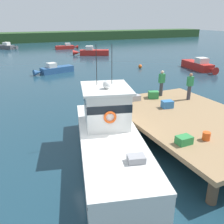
# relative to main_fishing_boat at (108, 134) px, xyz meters

# --- Properties ---
(ground_plane) EXTENTS (200.00, 200.00, 0.00)m
(ground_plane) POSITION_rel_main_fishing_boat_xyz_m (-0.35, -0.32, -1.01)
(ground_plane) COLOR #193847
(dock) EXTENTS (6.00, 9.00, 1.20)m
(dock) POSITION_rel_main_fishing_boat_xyz_m (4.45, -0.32, 0.07)
(dock) COLOR #4C3D2D
(dock) RESTS_ON ground
(main_fishing_boat) EXTENTS (4.55, 9.93, 4.80)m
(main_fishing_boat) POSITION_rel_main_fishing_boat_xyz_m (0.00, 0.00, 0.00)
(main_fishing_boat) COLOR silver
(main_fishing_boat) RESTS_ON ground
(crate_single_far) EXTENTS (0.72, 0.64, 0.44)m
(crate_single_far) POSITION_rel_main_fishing_boat_xyz_m (4.41, 3.04, 0.41)
(crate_single_far) COLOR #2D8442
(crate_single_far) RESTS_ON dock
(crate_stack_near_edge) EXTENTS (0.67, 0.54, 0.40)m
(crate_stack_near_edge) POSITION_rel_main_fishing_boat_xyz_m (4.14, 1.26, 0.39)
(crate_stack_near_edge) COLOR #3370B2
(crate_stack_near_edge) RESTS_ON dock
(crate_single_by_cleat) EXTENTS (0.61, 0.45, 0.33)m
(crate_single_by_cleat) POSITION_rel_main_fishing_boat_xyz_m (2.19, -2.44, 0.36)
(crate_single_by_cleat) COLOR #2D8442
(crate_single_by_cleat) RESTS_ON dock
(crate_stack_mid_dock) EXTENTS (0.62, 0.47, 0.33)m
(crate_stack_mid_dock) POSITION_rel_main_fishing_boat_xyz_m (3.16, 3.13, 0.36)
(crate_stack_mid_dock) COLOR #9E9EA3
(crate_stack_mid_dock) RESTS_ON dock
(bait_bucket) EXTENTS (0.32, 0.32, 0.34)m
(bait_bucket) POSITION_rel_main_fishing_boat_xyz_m (3.24, -2.56, 0.36)
(bait_bucket) COLOR #E04C19
(bait_bucket) RESTS_ON dock
(deckhand_by_the_boat) EXTENTS (0.36, 0.22, 1.63)m
(deckhand_by_the_boat) POSITION_rel_main_fishing_boat_xyz_m (5.14, 3.28, 1.05)
(deckhand_by_the_boat) COLOR #383842
(deckhand_by_the_boat) RESTS_ON dock
(deckhand_further_back) EXTENTS (0.36, 0.22, 1.63)m
(deckhand_further_back) POSITION_rel_main_fishing_boat_xyz_m (6.23, 1.93, 1.05)
(deckhand_further_back) COLOR #383842
(deckhand_further_back) RESTS_ON dock
(moored_boat_off_the_point) EXTENTS (4.64, 1.19, 1.18)m
(moored_boat_off_the_point) POSITION_rel_main_fishing_boat_xyz_m (8.89, 41.22, -0.60)
(moored_boat_off_the_point) COLOR red
(moored_boat_off_the_point) RESTS_ON ground
(moored_boat_far_left) EXTENTS (4.70, 4.49, 1.38)m
(moored_boat_far_left) POSITION_rel_main_fishing_boat_xyz_m (-2.44, 46.27, -0.53)
(moored_boat_far_left) COLOR #4C4C51
(moored_boat_far_left) RESTS_ON ground
(moored_boat_far_right) EXTENTS (2.23, 6.04, 1.51)m
(moored_boat_far_right) POSITION_rel_main_fishing_boat_xyz_m (17.97, 13.37, -0.49)
(moored_boat_far_right) COLOR red
(moored_boat_far_right) RESTS_ON ground
(moored_boat_near_channel) EXTENTS (4.74, 2.03, 1.18)m
(moored_boat_near_channel) POSITION_rel_main_fishing_boat_xyz_m (1.61, 18.81, -0.60)
(moored_boat_near_channel) COLOR #285184
(moored_boat_near_channel) RESTS_ON ground
(moored_boat_outer_mooring) EXTENTS (6.03, 3.49, 1.54)m
(moored_boat_outer_mooring) POSITION_rel_main_fishing_boat_xyz_m (10.52, 30.60, -0.48)
(moored_boat_outer_mooring) COLOR red
(moored_boat_outer_mooring) RESTS_ON ground
(mooring_buoy_channel_marker) EXTENTS (0.47, 0.47, 0.47)m
(mooring_buoy_channel_marker) POSITION_rel_main_fishing_boat_xyz_m (11.99, 17.19, -0.77)
(mooring_buoy_channel_marker) COLOR #EA5B19
(mooring_buoy_channel_marker) RESTS_ON ground
(far_shoreline) EXTENTS (120.00, 8.00, 2.40)m
(far_shoreline) POSITION_rel_main_fishing_boat_xyz_m (-0.35, 61.68, 0.19)
(far_shoreline) COLOR #284723
(far_shoreline) RESTS_ON ground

